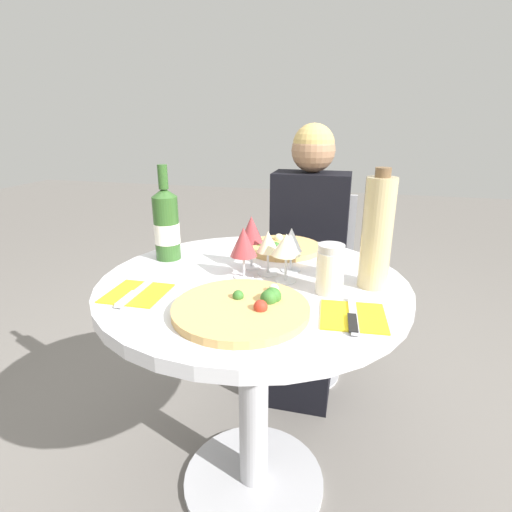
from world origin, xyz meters
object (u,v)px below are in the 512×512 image
(pizza_large, at_px, (243,308))
(wine_bottle, at_px, (166,224))
(dining_table, at_px, (253,335))
(chair_behind_diner, at_px, (308,288))
(seated_diner, at_px, (306,278))
(tall_carafe, at_px, (377,233))

(pizza_large, height_order, wine_bottle, wine_bottle)
(dining_table, xyz_separation_m, chair_behind_diner, (0.08, 0.74, -0.15))
(dining_table, distance_m, seated_diner, 0.62)
(pizza_large, distance_m, tall_carafe, 0.41)
(dining_table, bearing_deg, chair_behind_diner, 83.88)
(chair_behind_diner, height_order, pizza_large, chair_behind_diner)
(dining_table, distance_m, tall_carafe, 0.47)
(wine_bottle, bearing_deg, seated_diner, 51.75)
(seated_diner, bearing_deg, pizza_large, 86.54)
(pizza_large, bearing_deg, wine_bottle, 137.91)
(chair_behind_diner, xyz_separation_m, pizza_large, (-0.05, -0.95, 0.35))
(tall_carafe, bearing_deg, chair_behind_diner, 109.43)
(seated_diner, relative_size, tall_carafe, 3.70)
(pizza_large, bearing_deg, chair_behind_diner, 87.02)
(chair_behind_diner, distance_m, wine_bottle, 0.88)
(dining_table, distance_m, pizza_large, 0.29)
(chair_behind_diner, relative_size, wine_bottle, 2.86)
(dining_table, distance_m, wine_bottle, 0.45)
(seated_diner, distance_m, wine_bottle, 0.73)
(wine_bottle, bearing_deg, tall_carafe, -6.51)
(dining_table, bearing_deg, pizza_large, -81.68)
(chair_behind_diner, xyz_separation_m, seated_diner, (-0.00, -0.13, 0.11))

